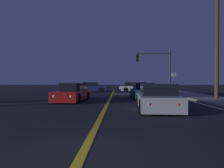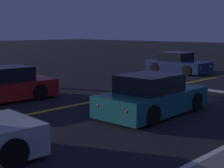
# 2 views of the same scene
# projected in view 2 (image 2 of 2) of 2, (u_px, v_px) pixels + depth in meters

# --- Properties ---
(lane_line_center) EXTENTS (0.20, 35.01, 0.01)m
(lane_line_center) POSITION_uv_depth(u_px,v_px,m) (19.00, 116.00, 10.95)
(lane_line_center) COLOR gold
(lane_line_center) RESTS_ON ground
(car_mid_block_navy) EXTENTS (4.22, 2.03, 1.34)m
(car_mid_block_navy) POSITION_uv_depth(u_px,v_px,m) (178.00, 64.00, 22.42)
(car_mid_block_navy) COLOR navy
(car_mid_block_navy) RESTS_ON ground
(car_following_oncoming_teal) EXTENTS (2.04, 4.24, 1.34)m
(car_following_oncoming_teal) POSITION_uv_depth(u_px,v_px,m) (153.00, 97.00, 11.22)
(car_following_oncoming_teal) COLOR #195960
(car_following_oncoming_teal) RESTS_ON ground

